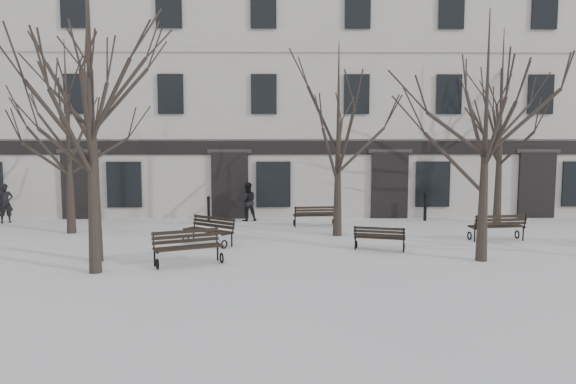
{
  "coord_description": "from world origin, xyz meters",
  "views": [
    {
      "loc": [
        -1.34,
        -16.48,
        3.72
      ],
      "look_at": [
        -1.04,
        3.0,
        1.68
      ],
      "focal_mm": 35.0,
      "sensor_mm": 36.0,
      "label": 1
    }
  ],
  "objects_px": {
    "tree_1": "(89,95)",
    "bench_4": "(315,215)",
    "tree_2": "(487,105)",
    "bench_2": "(498,226)",
    "bench_0": "(188,246)",
    "tree_0": "(91,75)",
    "bench_3": "(210,230)",
    "bench_1": "(380,237)"
  },
  "relations": [
    {
      "from": "tree_2",
      "to": "bench_1",
      "type": "relative_size",
      "value": 4.3
    },
    {
      "from": "tree_0",
      "to": "bench_4",
      "type": "relative_size",
      "value": 4.89
    },
    {
      "from": "bench_0",
      "to": "bench_4",
      "type": "distance_m",
      "value": 7.62
    },
    {
      "from": "bench_4",
      "to": "bench_3",
      "type": "bearing_deg",
      "value": 37.47
    },
    {
      "from": "tree_1",
      "to": "bench_4",
      "type": "xyz_separation_m",
      "value": [
        6.35,
        7.39,
        -4.24
      ]
    },
    {
      "from": "tree_2",
      "to": "tree_1",
      "type": "bearing_deg",
      "value": -173.45
    },
    {
      "from": "bench_1",
      "to": "bench_3",
      "type": "height_order",
      "value": "bench_3"
    },
    {
      "from": "tree_1",
      "to": "tree_2",
      "type": "relative_size",
      "value": 1.04
    },
    {
      "from": "tree_1",
      "to": "bench_1",
      "type": "xyz_separation_m",
      "value": [
        8.12,
        2.69,
        -4.27
      ]
    },
    {
      "from": "tree_0",
      "to": "tree_1",
      "type": "bearing_deg",
      "value": -74.13
    },
    {
      "from": "bench_2",
      "to": "bench_4",
      "type": "xyz_separation_m",
      "value": [
        -6.17,
        3.08,
        -0.05
      ]
    },
    {
      "from": "tree_1",
      "to": "bench_4",
      "type": "relative_size",
      "value": 4.3
    },
    {
      "from": "tree_0",
      "to": "bench_3",
      "type": "height_order",
      "value": "tree_0"
    },
    {
      "from": "tree_2",
      "to": "bench_2",
      "type": "xyz_separation_m",
      "value": [
        1.67,
        3.07,
        -4.0
      ]
    },
    {
      "from": "tree_0",
      "to": "bench_0",
      "type": "relative_size",
      "value": 4.23
    },
    {
      "from": "tree_2",
      "to": "bench_4",
      "type": "distance_m",
      "value": 8.63
    },
    {
      "from": "tree_1",
      "to": "bench_1",
      "type": "distance_m",
      "value": 9.56
    },
    {
      "from": "tree_0",
      "to": "bench_0",
      "type": "height_order",
      "value": "tree_0"
    },
    {
      "from": "tree_2",
      "to": "bench_2",
      "type": "height_order",
      "value": "tree_2"
    },
    {
      "from": "tree_0",
      "to": "bench_0",
      "type": "distance_m",
      "value": 5.55
    },
    {
      "from": "tree_2",
      "to": "bench_2",
      "type": "bearing_deg",
      "value": 61.47
    },
    {
      "from": "tree_1",
      "to": "bench_0",
      "type": "xyz_separation_m",
      "value": [
        2.32,
        0.93,
        -4.17
      ]
    },
    {
      "from": "tree_0",
      "to": "bench_2",
      "type": "xyz_separation_m",
      "value": [
        12.91,
        2.96,
        -4.84
      ]
    },
    {
      "from": "tree_1",
      "to": "bench_0",
      "type": "relative_size",
      "value": 3.71
    },
    {
      "from": "bench_0",
      "to": "bench_4",
      "type": "bearing_deg",
      "value": 34.89
    },
    {
      "from": "tree_1",
      "to": "bench_4",
      "type": "distance_m",
      "value": 10.63
    },
    {
      "from": "bench_0",
      "to": "bench_3",
      "type": "height_order",
      "value": "bench_0"
    },
    {
      "from": "bench_1",
      "to": "bench_2",
      "type": "bearing_deg",
      "value": -144.5
    },
    {
      "from": "bench_1",
      "to": "bench_2",
      "type": "distance_m",
      "value": 4.69
    },
    {
      "from": "tree_1",
      "to": "tree_2",
      "type": "xyz_separation_m",
      "value": [
        10.86,
        1.25,
        -0.19
      ]
    },
    {
      "from": "tree_1",
      "to": "bench_2",
      "type": "distance_m",
      "value": 13.89
    },
    {
      "from": "tree_0",
      "to": "bench_2",
      "type": "distance_m",
      "value": 14.1
    },
    {
      "from": "tree_0",
      "to": "bench_1",
      "type": "distance_m",
      "value": 9.92
    },
    {
      "from": "tree_2",
      "to": "bench_2",
      "type": "distance_m",
      "value": 5.31
    },
    {
      "from": "bench_4",
      "to": "tree_0",
      "type": "bearing_deg",
      "value": 35.67
    },
    {
      "from": "bench_0",
      "to": "bench_3",
      "type": "bearing_deg",
      "value": 61.49
    },
    {
      "from": "bench_2",
      "to": "bench_4",
      "type": "bearing_deg",
      "value": -33.97
    },
    {
      "from": "bench_2",
      "to": "tree_2",
      "type": "bearing_deg",
      "value": 54.02
    },
    {
      "from": "tree_2",
      "to": "bench_4",
      "type": "xyz_separation_m",
      "value": [
        -4.51,
        6.15,
        -4.05
      ]
    },
    {
      "from": "tree_2",
      "to": "bench_0",
      "type": "height_order",
      "value": "tree_2"
    },
    {
      "from": "tree_0",
      "to": "bench_0",
      "type": "xyz_separation_m",
      "value": [
        2.71,
        -0.42,
        -4.83
      ]
    },
    {
      "from": "tree_1",
      "to": "bench_2",
      "type": "relative_size",
      "value": 3.84
    }
  ]
}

